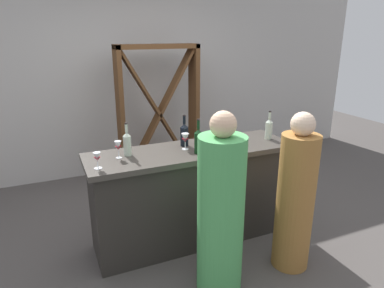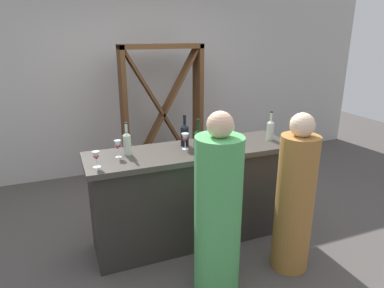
% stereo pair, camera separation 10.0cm
% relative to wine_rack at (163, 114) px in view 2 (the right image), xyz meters
% --- Properties ---
extents(ground_plane, '(12.00, 12.00, 0.00)m').
position_rel_wine_rack_xyz_m(ground_plane, '(-0.22, -1.65, -0.95)').
color(ground_plane, '#4C4744').
extents(back_wall, '(8.00, 0.10, 2.80)m').
position_rel_wine_rack_xyz_m(back_wall, '(-0.22, 0.55, 0.45)').
color(back_wall, '#BCB7B2').
rests_on(back_wall, ground).
extents(bar_counter, '(2.02, 0.61, 0.98)m').
position_rel_wine_rack_xyz_m(bar_counter, '(-0.22, -1.65, -0.45)').
color(bar_counter, '#2A2723').
rests_on(bar_counter, ground).
extents(wine_rack, '(1.14, 0.28, 1.89)m').
position_rel_wine_rack_xyz_m(wine_rack, '(0.00, 0.00, 0.00)').
color(wine_rack, brown).
rests_on(wine_rack, ground).
extents(wine_bottle_leftmost_clear_pale, '(0.07, 0.07, 0.30)m').
position_rel_wine_rack_xyz_m(wine_bottle_leftmost_clear_pale, '(-0.82, -1.58, 0.15)').
color(wine_bottle_leftmost_clear_pale, '#B7C6B2').
rests_on(wine_bottle_leftmost_clear_pale, bar_counter).
extents(wine_bottle_second_left_near_black, '(0.08, 0.08, 0.31)m').
position_rel_wine_rack_xyz_m(wine_bottle_second_left_near_black, '(-0.24, -1.53, 0.15)').
color(wine_bottle_second_left_near_black, black).
rests_on(wine_bottle_second_left_near_black, bar_counter).
extents(wine_bottle_center_dark_green, '(0.07, 0.07, 0.32)m').
position_rel_wine_rack_xyz_m(wine_bottle_center_dark_green, '(-0.21, -1.78, 0.16)').
color(wine_bottle_center_dark_green, black).
rests_on(wine_bottle_center_dark_green, bar_counter).
extents(wine_bottle_second_right_clear_pale, '(0.07, 0.07, 0.30)m').
position_rel_wine_rack_xyz_m(wine_bottle_second_right_clear_pale, '(0.65, -1.67, 0.15)').
color(wine_bottle_second_right_clear_pale, '#B7C6B2').
rests_on(wine_bottle_second_right_clear_pale, bar_counter).
extents(wine_glass_near_left, '(0.07, 0.07, 0.14)m').
position_rel_wine_rack_xyz_m(wine_glass_near_left, '(-1.12, -1.79, 0.13)').
color(wine_glass_near_left, white).
rests_on(wine_glass_near_left, bar_counter).
extents(wine_glass_near_center, '(0.07, 0.07, 0.16)m').
position_rel_wine_rack_xyz_m(wine_glass_near_center, '(-0.28, -1.63, 0.14)').
color(wine_glass_near_center, white).
rests_on(wine_glass_near_center, bar_counter).
extents(wine_glass_near_right, '(0.06, 0.06, 0.16)m').
position_rel_wine_rack_xyz_m(wine_glass_near_right, '(-0.91, -1.62, 0.14)').
color(wine_glass_near_right, white).
rests_on(wine_glass_near_right, bar_counter).
extents(wine_glass_far_left, '(0.07, 0.07, 0.16)m').
position_rel_wine_rack_xyz_m(wine_glass_far_left, '(0.09, -1.61, 0.14)').
color(wine_glass_far_left, white).
rests_on(wine_glass_far_left, bar_counter).
extents(water_pitcher, '(0.09, 0.09, 0.18)m').
position_rel_wine_rack_xyz_m(water_pitcher, '(0.20, -1.62, 0.12)').
color(water_pitcher, silver).
rests_on(water_pitcher, bar_counter).
extents(person_left_guest, '(0.46, 0.46, 1.51)m').
position_rel_wine_rack_xyz_m(person_left_guest, '(-0.29, -2.38, -0.26)').
color(person_left_guest, '#4CA559').
rests_on(person_left_guest, ground).
extents(person_center_guest, '(0.43, 0.43, 1.44)m').
position_rel_wine_rack_xyz_m(person_center_guest, '(0.44, -2.39, -0.28)').
color(person_center_guest, '#9E6B33').
rests_on(person_center_guest, ground).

